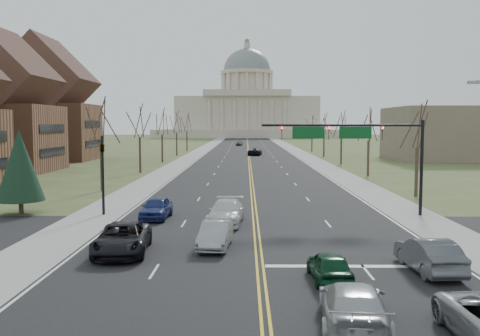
{
  "coord_description": "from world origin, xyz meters",
  "views": [
    {
      "loc": [
        -0.71,
        -26.54,
        6.96
      ],
      "look_at": [
        -1.2,
        20.52,
        3.0
      ],
      "focal_mm": 40.0,
      "sensor_mm": 36.0,
      "label": 1
    }
  ],
  "objects_px": {
    "car_nb_inner_second": "(353,306)",
    "car_nb_outer_lead": "(429,255)",
    "car_sb_inner_lead": "(215,235)",
    "car_sb_inner_second": "(226,212)",
    "car_far_sb": "(239,143)",
    "signal_mast": "(355,139)",
    "car_nb_inner_lead": "(330,266)",
    "car_far_nb": "(255,151)",
    "car_sb_outer_second": "(156,208)",
    "signal_left": "(103,166)",
    "car_sb_outer_lead": "(122,239)"
  },
  "relations": [
    {
      "from": "car_nb_inner_second",
      "to": "car_far_nb",
      "type": "height_order",
      "value": "car_far_nb"
    },
    {
      "from": "car_nb_inner_second",
      "to": "car_sb_inner_lead",
      "type": "bearing_deg",
      "value": -59.08
    },
    {
      "from": "car_sb_inner_lead",
      "to": "car_sb_outer_second",
      "type": "relative_size",
      "value": 0.96
    },
    {
      "from": "car_sb_inner_second",
      "to": "car_far_sb",
      "type": "bearing_deg",
      "value": 94.57
    },
    {
      "from": "signal_left",
      "to": "car_far_nb",
      "type": "distance_m",
      "value": 77.02
    },
    {
      "from": "signal_mast",
      "to": "car_far_nb",
      "type": "bearing_deg",
      "value": 94.59
    },
    {
      "from": "car_far_nb",
      "to": "car_sb_inner_lead",
      "type": "bearing_deg",
      "value": 94.01
    },
    {
      "from": "car_nb_inner_second",
      "to": "car_sb_outer_lead",
      "type": "height_order",
      "value": "car_sb_outer_lead"
    },
    {
      "from": "car_far_nb",
      "to": "car_sb_outer_lead",
      "type": "bearing_deg",
      "value": 90.88
    },
    {
      "from": "car_nb_inner_lead",
      "to": "car_far_nb",
      "type": "distance_m",
      "value": 92.85
    },
    {
      "from": "car_nb_inner_lead",
      "to": "car_sb_outer_lead",
      "type": "distance_m",
      "value": 11.37
    },
    {
      "from": "car_nb_inner_lead",
      "to": "car_nb_outer_lead",
      "type": "bearing_deg",
      "value": -164.43
    },
    {
      "from": "signal_mast",
      "to": "car_far_sb",
      "type": "bearing_deg",
      "value": 94.62
    },
    {
      "from": "car_sb_inner_lead",
      "to": "car_far_sb",
      "type": "xyz_separation_m",
      "value": [
        -0.24,
        135.35,
        -0.02
      ]
    },
    {
      "from": "car_nb_outer_lead",
      "to": "car_sb_inner_lead",
      "type": "bearing_deg",
      "value": -28.45
    },
    {
      "from": "car_nb_inner_lead",
      "to": "car_sb_inner_second",
      "type": "relative_size",
      "value": 0.71
    },
    {
      "from": "car_nb_inner_second",
      "to": "car_sb_inner_lead",
      "type": "distance_m",
      "value": 12.89
    },
    {
      "from": "car_sb_inner_lead",
      "to": "car_sb_outer_lead",
      "type": "bearing_deg",
      "value": -159.93
    },
    {
      "from": "car_sb_outer_lead",
      "to": "car_nb_inner_second",
      "type": "bearing_deg",
      "value": -49.63
    },
    {
      "from": "car_nb_outer_lead",
      "to": "car_far_sb",
      "type": "distance_m",
      "value": 140.45
    },
    {
      "from": "signal_mast",
      "to": "car_sb_inner_second",
      "type": "height_order",
      "value": "signal_mast"
    },
    {
      "from": "car_sb_outer_second",
      "to": "car_far_sb",
      "type": "xyz_separation_m",
      "value": [
        4.59,
        126.24,
        -0.07
      ]
    },
    {
      "from": "car_nb_outer_lead",
      "to": "car_sb_inner_second",
      "type": "xyz_separation_m",
      "value": [
        -9.94,
        11.86,
        0.0
      ]
    },
    {
      "from": "car_nb_inner_second",
      "to": "car_nb_outer_lead",
      "type": "bearing_deg",
      "value": -118.52
    },
    {
      "from": "car_sb_outer_lead",
      "to": "car_far_nb",
      "type": "distance_m",
      "value": 88.37
    },
    {
      "from": "car_sb_inner_lead",
      "to": "car_sb_inner_second",
      "type": "relative_size",
      "value": 0.8
    },
    {
      "from": "car_nb_outer_lead",
      "to": "signal_mast",
      "type": "bearing_deg",
      "value": -92.2
    },
    {
      "from": "car_far_nb",
      "to": "car_far_sb",
      "type": "xyz_separation_m",
      "value": [
        -3.97,
        48.76,
        -0.1
      ]
    },
    {
      "from": "signal_left",
      "to": "car_sb_inner_lead",
      "type": "bearing_deg",
      "value": -49.56
    },
    {
      "from": "car_far_nb",
      "to": "car_far_sb",
      "type": "height_order",
      "value": "car_far_nb"
    },
    {
      "from": "signal_mast",
      "to": "car_nb_outer_lead",
      "type": "distance_m",
      "value": 16.19
    },
    {
      "from": "signal_left",
      "to": "car_sb_inner_lead",
      "type": "relative_size",
      "value": 1.35
    },
    {
      "from": "car_sb_inner_lead",
      "to": "car_sb_outer_lead",
      "type": "distance_m",
      "value": 5.08
    },
    {
      "from": "car_sb_outer_second",
      "to": "car_far_nb",
      "type": "height_order",
      "value": "car_far_nb"
    },
    {
      "from": "car_nb_inner_lead",
      "to": "car_sb_outer_second",
      "type": "height_order",
      "value": "car_sb_outer_second"
    },
    {
      "from": "car_sb_inner_lead",
      "to": "car_sb_inner_second",
      "type": "xyz_separation_m",
      "value": [
        0.32,
        7.15,
        0.08
      ]
    },
    {
      "from": "signal_left",
      "to": "car_sb_outer_second",
      "type": "relative_size",
      "value": 1.29
    },
    {
      "from": "car_far_nb",
      "to": "car_far_sb",
      "type": "bearing_deg",
      "value": -78.87
    },
    {
      "from": "car_nb_inner_lead",
      "to": "car_sb_inner_lead",
      "type": "bearing_deg",
      "value": -51.14
    },
    {
      "from": "car_sb_inner_lead",
      "to": "car_far_sb",
      "type": "height_order",
      "value": "car_sb_inner_lead"
    },
    {
      "from": "car_nb_inner_lead",
      "to": "car_far_sb",
      "type": "distance_m",
      "value": 141.7
    },
    {
      "from": "signal_left",
      "to": "car_nb_inner_second",
      "type": "distance_m",
      "value": 26.84
    },
    {
      "from": "car_sb_inner_lead",
      "to": "car_far_nb",
      "type": "bearing_deg",
      "value": 92.05
    },
    {
      "from": "car_sb_inner_second",
      "to": "car_sb_outer_second",
      "type": "relative_size",
      "value": 1.2
    },
    {
      "from": "car_nb_inner_second",
      "to": "car_sb_outer_second",
      "type": "xyz_separation_m",
      "value": [
        -10.15,
        20.85,
        -0.0
      ]
    },
    {
      "from": "car_nb_outer_lead",
      "to": "car_far_sb",
      "type": "relative_size",
      "value": 1.17
    },
    {
      "from": "car_sb_outer_second",
      "to": "car_far_nb",
      "type": "bearing_deg",
      "value": 86.6
    },
    {
      "from": "signal_mast",
      "to": "car_nb_outer_lead",
      "type": "bearing_deg",
      "value": -88.41
    },
    {
      "from": "car_sb_outer_second",
      "to": "car_far_sb",
      "type": "distance_m",
      "value": 126.32
    },
    {
      "from": "signal_left",
      "to": "car_sb_inner_second",
      "type": "height_order",
      "value": "signal_left"
    }
  ]
}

